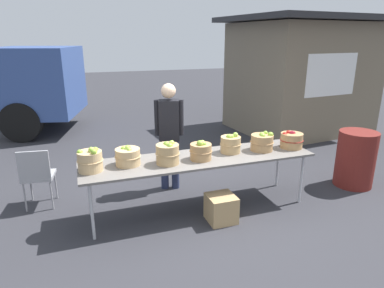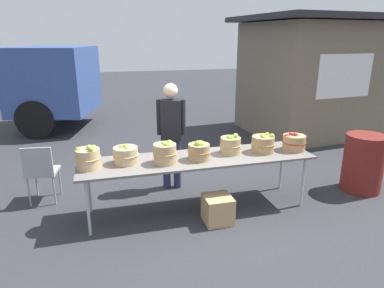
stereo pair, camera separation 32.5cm
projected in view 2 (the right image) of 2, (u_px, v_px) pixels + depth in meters
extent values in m
plane|color=#2D2D33|center=(198.00, 208.00, 4.72)|extent=(40.00, 40.00, 0.00)
cube|color=slate|center=(198.00, 159.00, 4.50)|extent=(3.10, 0.76, 0.03)
cylinder|color=#B2B2B7|center=(88.00, 208.00, 3.98)|extent=(0.04, 0.04, 0.72)
cylinder|color=#B2B2B7|center=(303.00, 182.00, 4.69)|extent=(0.04, 0.04, 0.72)
cylinder|color=#B2B2B7|center=(89.00, 187.00, 4.53)|extent=(0.04, 0.04, 0.72)
cylinder|color=#B2B2B7|center=(281.00, 167.00, 5.25)|extent=(0.04, 0.04, 0.72)
cylinder|color=tan|center=(88.00, 159.00, 4.11)|extent=(0.29, 0.29, 0.24)
torus|color=tan|center=(88.00, 158.00, 4.10)|extent=(0.31, 0.31, 0.01)
sphere|color=#8CB738|center=(78.00, 150.00, 4.05)|extent=(0.07, 0.07, 0.07)
sphere|color=#8CB738|center=(93.00, 148.00, 4.13)|extent=(0.07, 0.07, 0.07)
sphere|color=#9EC647|center=(89.00, 148.00, 4.06)|extent=(0.07, 0.07, 0.07)
sphere|color=#8CB738|center=(93.00, 149.00, 4.08)|extent=(0.07, 0.07, 0.07)
sphere|color=#8CB738|center=(91.00, 150.00, 3.98)|extent=(0.07, 0.07, 0.07)
sphere|color=#8CB738|center=(90.00, 148.00, 4.11)|extent=(0.07, 0.07, 0.07)
cylinder|color=tan|center=(126.00, 155.00, 4.28)|extent=(0.31, 0.31, 0.21)
torus|color=tan|center=(126.00, 155.00, 4.27)|extent=(0.33, 0.33, 0.01)
sphere|color=#8CB738|center=(126.00, 147.00, 4.28)|extent=(0.08, 0.08, 0.08)
sphere|color=#9EC647|center=(127.00, 149.00, 4.20)|extent=(0.07, 0.07, 0.07)
sphere|color=#7AA833|center=(125.00, 148.00, 4.25)|extent=(0.08, 0.08, 0.08)
sphere|color=#8CB738|center=(122.00, 147.00, 4.27)|extent=(0.07, 0.07, 0.07)
sphere|color=#9EC647|center=(125.00, 148.00, 4.24)|extent=(0.07, 0.07, 0.07)
sphere|color=#8CB738|center=(125.00, 147.00, 4.24)|extent=(0.07, 0.07, 0.07)
cylinder|color=tan|center=(165.00, 154.00, 4.28)|extent=(0.29, 0.29, 0.25)
torus|color=tan|center=(165.00, 153.00, 4.27)|extent=(0.31, 0.31, 0.01)
sphere|color=#8CB738|center=(164.00, 145.00, 4.24)|extent=(0.07, 0.07, 0.07)
sphere|color=#9EC647|center=(169.00, 143.00, 4.29)|extent=(0.08, 0.08, 0.08)
sphere|color=#9EC647|center=(167.00, 145.00, 4.21)|extent=(0.08, 0.08, 0.08)
sphere|color=#7AA833|center=(167.00, 146.00, 4.19)|extent=(0.08, 0.08, 0.08)
sphere|color=#7AA833|center=(163.00, 144.00, 4.28)|extent=(0.07, 0.07, 0.07)
cylinder|color=#A87F51|center=(199.00, 152.00, 4.40)|extent=(0.28, 0.28, 0.21)
torus|color=#A87F51|center=(199.00, 151.00, 4.40)|extent=(0.30, 0.30, 0.01)
sphere|color=#7AA833|center=(201.00, 144.00, 4.35)|extent=(0.07, 0.07, 0.07)
sphere|color=#8CB738|center=(198.00, 144.00, 4.32)|extent=(0.08, 0.08, 0.08)
sphere|color=#8CB738|center=(198.00, 143.00, 4.35)|extent=(0.08, 0.08, 0.08)
sphere|color=#9EC647|center=(200.00, 143.00, 4.37)|extent=(0.08, 0.08, 0.08)
sphere|color=#9EC647|center=(198.00, 145.00, 4.35)|extent=(0.08, 0.08, 0.08)
cylinder|color=tan|center=(230.00, 145.00, 4.64)|extent=(0.28, 0.28, 0.23)
torus|color=tan|center=(230.00, 145.00, 4.64)|extent=(0.30, 0.30, 0.01)
sphere|color=#9EC647|center=(229.00, 137.00, 4.61)|extent=(0.07, 0.07, 0.07)
sphere|color=#8CB738|center=(229.00, 138.00, 4.58)|extent=(0.07, 0.07, 0.07)
sphere|color=#9EC647|center=(235.00, 136.00, 4.60)|extent=(0.07, 0.07, 0.07)
sphere|color=#9EC647|center=(233.00, 137.00, 4.61)|extent=(0.07, 0.07, 0.07)
sphere|color=#9EC647|center=(231.00, 138.00, 4.58)|extent=(0.07, 0.07, 0.07)
cylinder|color=#A87F51|center=(263.00, 144.00, 4.69)|extent=(0.31, 0.31, 0.22)
torus|color=#A87F51|center=(263.00, 143.00, 4.69)|extent=(0.33, 0.33, 0.01)
sphere|color=#8CB738|center=(272.00, 136.00, 4.64)|extent=(0.08, 0.08, 0.08)
sphere|color=#8CB738|center=(267.00, 134.00, 4.73)|extent=(0.07, 0.07, 0.07)
sphere|color=#8CB738|center=(263.00, 137.00, 4.67)|extent=(0.08, 0.08, 0.08)
sphere|color=#9EC647|center=(263.00, 136.00, 4.66)|extent=(0.08, 0.08, 0.08)
sphere|color=#7AA833|center=(264.00, 138.00, 4.62)|extent=(0.08, 0.08, 0.08)
cylinder|color=#A87F51|center=(294.00, 143.00, 4.78)|extent=(0.31, 0.31, 0.22)
torus|color=maroon|center=(294.00, 142.00, 4.77)|extent=(0.33, 0.33, 0.01)
sphere|color=#B22319|center=(287.00, 137.00, 4.73)|extent=(0.08, 0.08, 0.08)
sphere|color=#B22319|center=(291.00, 134.00, 4.77)|extent=(0.07, 0.07, 0.07)
sphere|color=maroon|center=(296.00, 136.00, 4.76)|extent=(0.07, 0.07, 0.07)
sphere|color=maroon|center=(295.00, 135.00, 4.74)|extent=(0.07, 0.07, 0.07)
sphere|color=maroon|center=(294.00, 135.00, 4.74)|extent=(0.07, 0.07, 0.07)
cylinder|color=#262D4C|center=(177.00, 163.00, 5.27)|extent=(0.12, 0.12, 0.80)
cylinder|color=#262D4C|center=(167.00, 163.00, 5.28)|extent=(0.12, 0.12, 0.80)
cube|color=black|center=(171.00, 120.00, 5.06)|extent=(0.35, 0.29, 0.60)
sphere|color=beige|center=(171.00, 91.00, 4.93)|extent=(0.22, 0.22, 0.22)
cylinder|color=black|center=(183.00, 117.00, 5.05)|extent=(0.08, 0.08, 0.53)
cylinder|color=black|center=(159.00, 117.00, 5.06)|extent=(0.08, 0.08, 0.53)
cube|color=#334C8C|center=(54.00, 80.00, 8.55)|extent=(2.26, 2.48, 1.60)
cube|color=black|center=(87.00, 67.00, 8.46)|extent=(0.48, 1.72, 0.80)
cylinder|color=black|center=(65.00, 104.00, 9.69)|extent=(0.94, 0.49, 0.90)
cylinder|color=black|center=(36.00, 119.00, 7.88)|extent=(0.94, 0.49, 0.90)
cube|color=#726651|center=(314.00, 79.00, 8.26)|extent=(3.22, 2.68, 2.60)
cube|color=#262628|center=(321.00, 19.00, 7.84)|extent=(3.77, 3.23, 0.12)
cube|color=white|center=(345.00, 76.00, 7.06)|extent=(1.40, 0.18, 0.90)
cube|color=#99999E|center=(43.00, 172.00, 4.85)|extent=(0.45, 0.45, 0.04)
cube|color=#99999E|center=(37.00, 162.00, 4.61)|extent=(0.40, 0.08, 0.40)
cylinder|color=gray|center=(60.00, 181.00, 5.10)|extent=(0.02, 0.02, 0.42)
cylinder|color=gray|center=(36.00, 182.00, 5.05)|extent=(0.02, 0.02, 0.42)
cylinder|color=gray|center=(54.00, 191.00, 4.78)|extent=(0.02, 0.02, 0.42)
cylinder|color=gray|center=(29.00, 192.00, 4.73)|extent=(0.02, 0.02, 0.42)
cylinder|color=maroon|center=(363.00, 163.00, 5.17)|extent=(0.59, 0.59, 0.89)
cube|color=tan|center=(218.00, 209.00, 4.34)|extent=(0.35, 0.35, 0.35)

